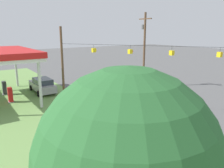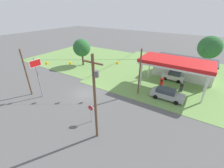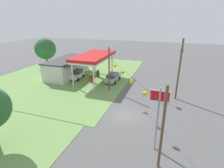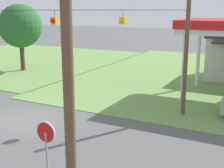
{
  "view_description": "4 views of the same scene",
  "coord_description": "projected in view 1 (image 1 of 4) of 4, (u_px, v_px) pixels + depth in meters",
  "views": [
    {
      "loc": [
        -13.69,
        13.6,
        7.24
      ],
      "look_at": [
        3.25,
        1.77,
        2.25
      ],
      "focal_mm": 35.0,
      "sensor_mm": 36.0,
      "label": 1
    },
    {
      "loc": [
        15.83,
        -16.16,
        13.1
      ],
      "look_at": [
        4.94,
        0.83,
        2.86
      ],
      "focal_mm": 24.0,
      "sensor_mm": 36.0,
      "label": 2
    },
    {
      "loc": [
        -20.13,
        -4.98,
        12.35
      ],
      "look_at": [
        5.6,
        3.79,
        2.02
      ],
      "focal_mm": 28.0,
      "sensor_mm": 36.0,
      "label": 3
    },
    {
      "loc": [
        11.91,
        -12.48,
        6.17
      ],
      "look_at": [
        3.61,
        3.53,
        1.74
      ],
      "focal_mm": 50.0,
      "sensor_mm": 36.0,
      "label": 4
    }
  ],
  "objects": [
    {
      "name": "tree_west_verge",
      "position": [
        127.0,
        159.0,
        4.98
      ],
      "size": [
        4.24,
        4.24,
        6.55
      ],
      "color": "#4C3828",
      "rests_on": "ground"
    },
    {
      "name": "signal_span_gantry",
      "position": [
        150.0,
        66.0,
        19.19
      ],
      "size": [
        15.37,
        10.24,
        7.75
      ],
      "color": "brown",
      "rests_on": "ground"
    },
    {
      "name": "fuel_pump_near",
      "position": [
        10.0,
        95.0,
        22.65
      ],
      "size": [
        0.71,
        0.56,
        1.63
      ],
      "color": "gray",
      "rests_on": "ground"
    },
    {
      "name": "stop_sign_roadside",
      "position": [
        146.0,
        77.0,
        26.78
      ],
      "size": [
        0.8,
        0.08,
        2.5
      ],
      "rotation": [
        0.0,
        0.0,
        3.14
      ],
      "color": "#99999E",
      "rests_on": "ground"
    },
    {
      "name": "fuel_pump_far",
      "position": [
        4.0,
        88.0,
        25.41
      ],
      "size": [
        0.71,
        0.56,
        1.63
      ],
      "color": "gray",
      "rests_on": "ground"
    },
    {
      "name": "gas_station_canopy",
      "position": [
        3.0,
        54.0,
        23.07
      ],
      "size": [
        11.61,
        5.69,
        5.4
      ],
      "color": "silver",
      "rests_on": "ground"
    },
    {
      "name": "car_at_pumps_front",
      "position": [
        42.0,
        85.0,
        26.39
      ],
      "size": [
        5.13,
        2.12,
        1.78
      ],
      "rotation": [
        0.0,
        0.0,
        -0.0
      ],
      "color": "#9E9EA3",
      "rests_on": "ground"
    },
    {
      "name": "utility_pole_main",
      "position": [
        144.0,
        46.0,
        28.56
      ],
      "size": [
        2.2,
        0.44,
        9.61
      ],
      "color": "brown",
      "rests_on": "ground"
    },
    {
      "name": "ground_plane",
      "position": [
        148.0,
        112.0,
        20.18
      ],
      "size": [
        160.0,
        160.0,
        0.0
      ],
      "primitive_type": "plane",
      "color": "#565656"
    }
  ]
}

